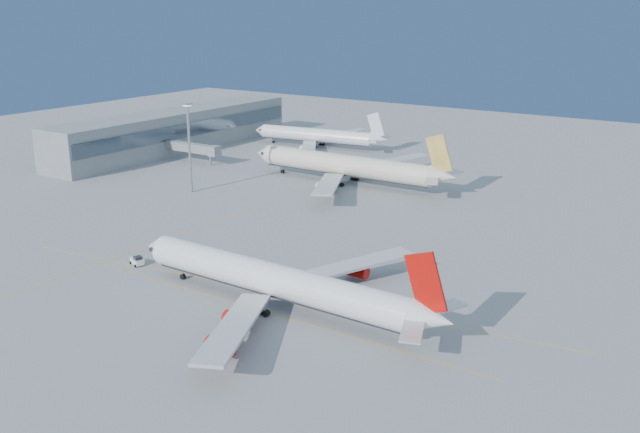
{
  "coord_description": "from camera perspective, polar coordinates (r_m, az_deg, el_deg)",
  "views": [
    {
      "loc": [
        79.38,
        -106.82,
        53.26
      ],
      "look_at": [
        -7.01,
        22.01,
        7.0
      ],
      "focal_mm": 40.0,
      "sensor_mm": 36.0,
      "label": 1
    }
  ],
  "objects": [
    {
      "name": "ground",
      "position": [
        143.35,
        -2.58,
        -5.22
      ],
      "size": [
        500.0,
        500.0,
        0.0
      ],
      "primitive_type": "plane",
      "color": "slate",
      "rests_on": "ground"
    },
    {
      "name": "terminal",
      "position": [
        276.85,
        -11.45,
        6.77
      ],
      "size": [
        18.4,
        110.0,
        15.0
      ],
      "color": "gray",
      "rests_on": "ground"
    },
    {
      "name": "jet_bridge",
      "position": [
        253.07,
        -9.98,
        5.4
      ],
      "size": [
        23.6,
        3.6,
        6.9
      ],
      "color": "gray",
      "rests_on": "ground"
    },
    {
      "name": "taxiway_lines",
      "position": [
        156.51,
        -5.55,
        -3.37
      ],
      "size": [
        118.86,
        140.0,
        0.02
      ],
      "color": "#D29E0B",
      "rests_on": "ground"
    },
    {
      "name": "airliner_virgin",
      "position": [
        129.5,
        -3.25,
        -5.24
      ],
      "size": [
        68.79,
        61.91,
        17.0
      ],
      "rotation": [
        0.0,
        0.0,
        -0.02
      ],
      "color": "white",
      "rests_on": "ground"
    },
    {
      "name": "airliner_etihad",
      "position": [
        219.75,
        2.32,
        4.08
      ],
      "size": [
        70.95,
        65.75,
        18.57
      ],
      "rotation": [
        0.0,
        0.0,
        0.01
      ],
      "color": "beige",
      "rests_on": "ground"
    },
    {
      "name": "airliner_third",
      "position": [
        277.09,
        -0.11,
        6.49
      ],
      "size": [
        56.75,
        51.9,
        15.23
      ],
      "rotation": [
        0.0,
        0.0,
        0.14
      ],
      "color": "white",
      "rests_on": "ground"
    },
    {
      "name": "pushback_tug",
      "position": [
        156.69,
        -14.41,
        -3.44
      ],
      "size": [
        4.02,
        3.13,
        2.04
      ],
      "rotation": [
        0.0,
        0.0,
        -0.33
      ],
      "color": "white",
      "rests_on": "ground"
    },
    {
      "name": "light_mast",
      "position": [
        211.09,
        -10.43,
        6.01
      ],
      "size": [
        2.26,
        2.26,
        26.18
      ],
      "color": "gray",
      "rests_on": "ground"
    }
  ]
}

